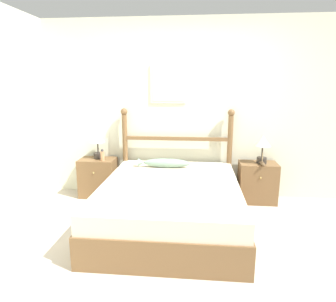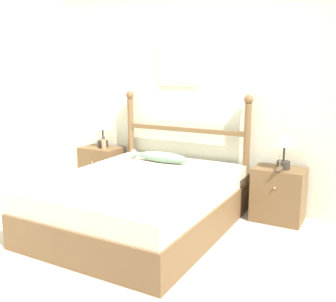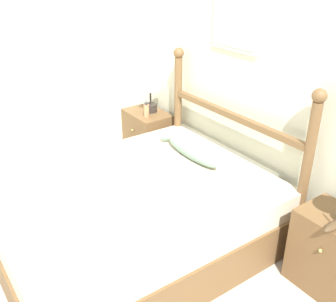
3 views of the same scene
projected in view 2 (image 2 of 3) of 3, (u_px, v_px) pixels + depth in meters
name	position (u px, v px, depth m)	size (l,w,h in m)	color
ground_plane	(115.00, 256.00, 3.36)	(16.00, 16.00, 0.00)	#B7AD9E
wall_back	(200.00, 95.00, 4.58)	(6.40, 0.08, 2.55)	beige
bed	(141.00, 203.00, 3.92)	(1.60, 2.01, 0.53)	brown
headboard	(184.00, 142.00, 4.65)	(1.62, 0.10, 1.30)	brown
nightstand_left	(102.00, 168.00, 5.19)	(0.52, 0.38, 0.57)	brown
nightstand_right	(278.00, 195.00, 4.10)	(0.52, 0.38, 0.57)	brown
table_lamp_left	(103.00, 127.00, 5.12)	(0.22, 0.22, 0.39)	#2D2823
table_lamp_right	(285.00, 144.00, 3.97)	(0.22, 0.22, 0.39)	#2D2823
bottle	(104.00, 143.00, 5.00)	(0.06, 0.06, 0.17)	tan
model_boat	(280.00, 169.00, 3.93)	(0.06, 0.24, 0.17)	#4C3823
fish_pillow	(160.00, 157.00, 4.47)	(0.71, 0.13, 0.12)	gray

